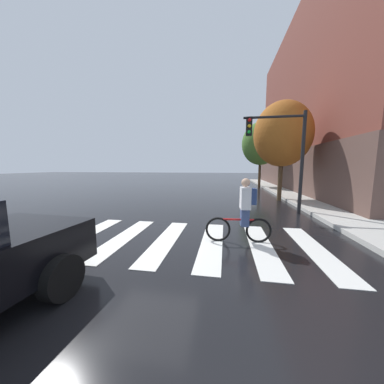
{
  "coord_description": "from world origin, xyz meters",
  "views": [
    {
      "loc": [
        2.03,
        -5.07,
        1.98
      ],
      "look_at": [
        0.84,
        2.09,
        1.07
      ],
      "focal_mm": 18.83,
      "sensor_mm": 36.0,
      "label": 1
    }
  ],
  "objects_px": {
    "street_tree_near": "(282,134)",
    "fire_hydrant": "(322,192)",
    "cyclist": "(244,211)",
    "traffic_light_near": "(282,145)",
    "street_tree_mid": "(261,144)"
  },
  "relations": [
    {
      "from": "cyclist",
      "to": "traffic_light_near",
      "type": "relative_size",
      "value": 0.41
    },
    {
      "from": "cyclist",
      "to": "fire_hydrant",
      "type": "bearing_deg",
      "value": 55.62
    },
    {
      "from": "fire_hydrant",
      "to": "street_tree_near",
      "type": "xyz_separation_m",
      "value": [
        -2.5,
        -0.45,
        3.26
      ]
    },
    {
      "from": "street_tree_near",
      "to": "fire_hydrant",
      "type": "bearing_deg",
      "value": 10.16
    },
    {
      "from": "traffic_light_near",
      "to": "fire_hydrant",
      "type": "bearing_deg",
      "value": 48.72
    },
    {
      "from": "traffic_light_near",
      "to": "fire_hydrant",
      "type": "xyz_separation_m",
      "value": [
        3.38,
        3.84,
        -2.33
      ]
    },
    {
      "from": "street_tree_near",
      "to": "street_tree_mid",
      "type": "distance_m",
      "value": 7.31
    },
    {
      "from": "fire_hydrant",
      "to": "traffic_light_near",
      "type": "bearing_deg",
      "value": -131.28
    },
    {
      "from": "cyclist",
      "to": "street_tree_mid",
      "type": "height_order",
      "value": "street_tree_mid"
    },
    {
      "from": "cyclist",
      "to": "fire_hydrant",
      "type": "xyz_separation_m",
      "value": [
        5.16,
        7.54,
        -0.31
      ]
    },
    {
      "from": "traffic_light_near",
      "to": "street_tree_near",
      "type": "xyz_separation_m",
      "value": [
        0.87,
        3.4,
        0.93
      ]
    },
    {
      "from": "fire_hydrant",
      "to": "street_tree_near",
      "type": "distance_m",
      "value": 4.13
    },
    {
      "from": "traffic_light_near",
      "to": "street_tree_mid",
      "type": "distance_m",
      "value": 10.81
    },
    {
      "from": "traffic_light_near",
      "to": "street_tree_mid",
      "type": "xyz_separation_m",
      "value": [
        0.89,
        10.71,
        1.21
      ]
    },
    {
      "from": "cyclist",
      "to": "fire_hydrant",
      "type": "relative_size",
      "value": 2.19
    }
  ]
}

